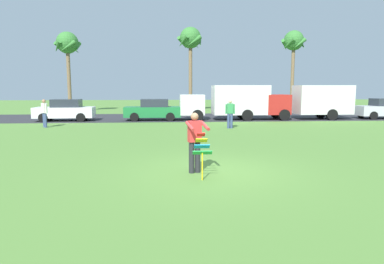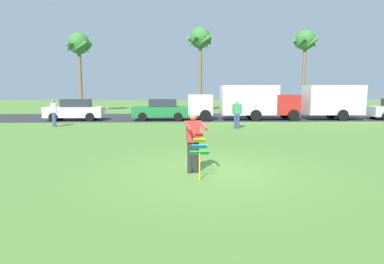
{
  "view_description": "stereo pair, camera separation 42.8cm",
  "coord_description": "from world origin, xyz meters",
  "px_view_note": "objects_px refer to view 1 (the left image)",
  "views": [
    {
      "loc": [
        -1.29,
        -9.51,
        2.42
      ],
      "look_at": [
        -0.52,
        0.95,
        1.05
      ],
      "focal_mm": 31.57,
      "sensor_mm": 36.0,
      "label": 1
    },
    {
      "loc": [
        -0.87,
        -9.53,
        2.42
      ],
      "look_at": [
        -0.52,
        0.95,
        1.05
      ],
      "focal_mm": 31.57,
      "sensor_mm": 36.0,
      "label": 2
    }
  ],
  "objects_px": {
    "parked_truck_white_box": "(229,101)",
    "palm_tree_centre_far": "(294,44)",
    "kite_held": "(202,148)",
    "palm_tree_right_near": "(190,41)",
    "person_walker_near": "(44,112)",
    "parked_car_white": "(65,110)",
    "person_kite_flyer": "(195,140)",
    "person_walker_far": "(230,113)",
    "parked_car_green": "(153,110)",
    "palm_tree_left_near": "(67,46)",
    "parked_truck_red_cab": "(312,101)",
    "parked_car_silver": "(384,109)"
  },
  "relations": [
    {
      "from": "parked_truck_white_box",
      "to": "palm_tree_centre_far",
      "type": "distance_m",
      "value": 14.88
    },
    {
      "from": "palm_tree_centre_far",
      "to": "kite_held",
      "type": "bearing_deg",
      "value": -114.95
    },
    {
      "from": "palm_tree_right_near",
      "to": "person_walker_near",
      "type": "xyz_separation_m",
      "value": [
        -9.93,
        -13.19,
        -6.1
      ]
    },
    {
      "from": "parked_car_white",
      "to": "parked_truck_white_box",
      "type": "bearing_deg",
      "value": -0.01
    },
    {
      "from": "person_kite_flyer",
      "to": "person_walker_far",
      "type": "bearing_deg",
      "value": 74.14
    },
    {
      "from": "parked_car_green",
      "to": "palm_tree_centre_far",
      "type": "distance_m",
      "value": 19.09
    },
    {
      "from": "person_kite_flyer",
      "to": "person_walker_near",
      "type": "relative_size",
      "value": 1.0
    },
    {
      "from": "palm_tree_centre_far",
      "to": "palm_tree_right_near",
      "type": "bearing_deg",
      "value": -172.24
    },
    {
      "from": "palm_tree_left_near",
      "to": "parked_truck_red_cab",
      "type": "bearing_deg",
      "value": -23.32
    },
    {
      "from": "person_kite_flyer",
      "to": "parked_car_white",
      "type": "distance_m",
      "value": 18.05
    },
    {
      "from": "parked_car_white",
      "to": "parked_car_green",
      "type": "height_order",
      "value": "same"
    },
    {
      "from": "person_walker_near",
      "to": "person_walker_far",
      "type": "xyz_separation_m",
      "value": [
        11.3,
        -1.3,
        0.0
      ]
    },
    {
      "from": "person_kite_flyer",
      "to": "parked_car_green",
      "type": "height_order",
      "value": "person_kite_flyer"
    },
    {
      "from": "parked_car_silver",
      "to": "kite_held",
      "type": "bearing_deg",
      "value": -134.19
    },
    {
      "from": "parked_car_white",
      "to": "person_walker_far",
      "type": "bearing_deg",
      "value": -25.89
    },
    {
      "from": "kite_held",
      "to": "parked_truck_red_cab",
      "type": "xyz_separation_m",
      "value": [
        10.33,
        16.68,
        0.58
      ]
    },
    {
      "from": "palm_tree_centre_far",
      "to": "parked_car_green",
      "type": "bearing_deg",
      "value": -144.18
    },
    {
      "from": "palm_tree_left_near",
      "to": "person_walker_near",
      "type": "height_order",
      "value": "palm_tree_left_near"
    },
    {
      "from": "parked_car_green",
      "to": "palm_tree_centre_far",
      "type": "bearing_deg",
      "value": 35.82
    },
    {
      "from": "parked_car_silver",
      "to": "person_walker_near",
      "type": "relative_size",
      "value": 2.43
    },
    {
      "from": "parked_truck_white_box",
      "to": "palm_tree_left_near",
      "type": "bearing_deg",
      "value": 147.97
    },
    {
      "from": "parked_truck_red_cab",
      "to": "person_walker_far",
      "type": "height_order",
      "value": "parked_truck_red_cab"
    },
    {
      "from": "person_walker_near",
      "to": "person_walker_far",
      "type": "height_order",
      "value": "same"
    },
    {
      "from": "parked_car_green",
      "to": "palm_tree_left_near",
      "type": "height_order",
      "value": "palm_tree_left_near"
    },
    {
      "from": "person_walker_near",
      "to": "parked_truck_white_box",
      "type": "bearing_deg",
      "value": 18.77
    },
    {
      "from": "kite_held",
      "to": "palm_tree_left_near",
      "type": "bearing_deg",
      "value": 112.31
    },
    {
      "from": "palm_tree_left_near",
      "to": "palm_tree_right_near",
      "type": "xyz_separation_m",
      "value": [
        12.03,
        0.03,
        0.56
      ]
    },
    {
      "from": "parked_car_silver",
      "to": "person_walker_far",
      "type": "height_order",
      "value": "person_walker_far"
    },
    {
      "from": "kite_held",
      "to": "palm_tree_centre_far",
      "type": "bearing_deg",
      "value": 65.05
    },
    {
      "from": "parked_car_green",
      "to": "palm_tree_left_near",
      "type": "distance_m",
      "value": 13.69
    },
    {
      "from": "parked_truck_white_box",
      "to": "parked_car_silver",
      "type": "distance_m",
      "value": 12.39
    },
    {
      "from": "palm_tree_left_near",
      "to": "parked_car_green",
      "type": "bearing_deg",
      "value": -46.29
    },
    {
      "from": "parked_car_white",
      "to": "palm_tree_right_near",
      "type": "relative_size",
      "value": 0.5
    },
    {
      "from": "person_walker_near",
      "to": "kite_held",
      "type": "bearing_deg",
      "value": -56.01
    },
    {
      "from": "parked_truck_red_cab",
      "to": "person_walker_far",
      "type": "relative_size",
      "value": 3.89
    },
    {
      "from": "parked_truck_white_box",
      "to": "parked_truck_red_cab",
      "type": "relative_size",
      "value": 1.0
    },
    {
      "from": "parked_car_green",
      "to": "palm_tree_centre_far",
      "type": "relative_size",
      "value": 0.5
    },
    {
      "from": "parked_car_green",
      "to": "parked_car_silver",
      "type": "relative_size",
      "value": 1.0
    },
    {
      "from": "kite_held",
      "to": "parked_car_green",
      "type": "distance_m",
      "value": 16.79
    },
    {
      "from": "palm_tree_left_near",
      "to": "parked_car_white",
      "type": "bearing_deg",
      "value": -76.69
    },
    {
      "from": "parked_car_white",
      "to": "parked_truck_white_box",
      "type": "height_order",
      "value": "parked_truck_white_box"
    },
    {
      "from": "parked_car_silver",
      "to": "palm_tree_left_near",
      "type": "height_order",
      "value": "palm_tree_left_near"
    },
    {
      "from": "parked_car_green",
      "to": "person_walker_near",
      "type": "height_order",
      "value": "person_walker_near"
    },
    {
      "from": "parked_car_green",
      "to": "person_walker_far",
      "type": "bearing_deg",
      "value": -48.69
    },
    {
      "from": "parked_car_green",
      "to": "palm_tree_centre_far",
      "type": "height_order",
      "value": "palm_tree_centre_far"
    },
    {
      "from": "palm_tree_centre_far",
      "to": "person_kite_flyer",
      "type": "bearing_deg",
      "value": -115.71
    },
    {
      "from": "parked_car_white",
      "to": "palm_tree_centre_far",
      "type": "bearing_deg",
      "value": 26.57
    },
    {
      "from": "parked_car_silver",
      "to": "person_walker_far",
      "type": "relative_size",
      "value": 2.43
    },
    {
      "from": "parked_car_white",
      "to": "person_walker_far",
      "type": "distance_m",
      "value": 12.54
    },
    {
      "from": "parked_car_white",
      "to": "parked_truck_white_box",
      "type": "distance_m",
      "value": 12.26
    }
  ]
}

